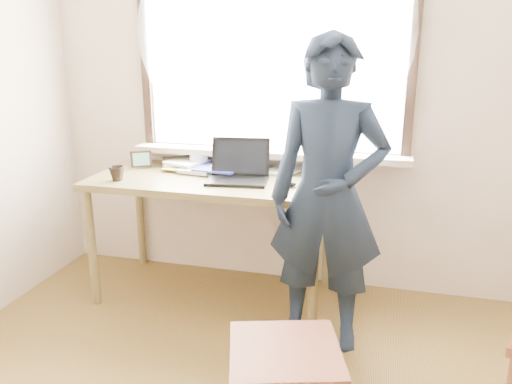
% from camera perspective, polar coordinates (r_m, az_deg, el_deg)
% --- Properties ---
extents(room_shell, '(3.52, 4.02, 2.61)m').
position_cam_1_polar(room_shell, '(1.58, -6.67, 16.97)').
color(room_shell, beige).
rests_on(room_shell, ground).
extents(desk, '(1.52, 0.76, 0.82)m').
position_cam_1_polar(desk, '(3.21, -4.92, 0.26)').
color(desk, olive).
rests_on(desk, ground).
extents(laptop, '(0.40, 0.34, 0.25)m').
position_cam_1_polar(laptop, '(3.09, -1.98, 2.44)').
color(laptop, black).
rests_on(laptop, desk).
extents(mug_white, '(0.17, 0.17, 0.10)m').
position_cam_1_polar(mug_white, '(3.43, -6.53, 3.60)').
color(mug_white, white).
rests_on(mug_white, desk).
extents(mug_dark, '(0.13, 0.13, 0.09)m').
position_cam_1_polar(mug_dark, '(3.19, -15.62, 2.04)').
color(mug_dark, black).
rests_on(mug_dark, desk).
extents(mouse, '(0.10, 0.07, 0.04)m').
position_cam_1_polar(mouse, '(2.96, 3.73, 0.99)').
color(mouse, black).
rests_on(mouse, desk).
extents(desk_clutter, '(0.86, 0.52, 0.05)m').
position_cam_1_polar(desk_clutter, '(3.36, -6.51, 2.90)').
color(desk_clutter, white).
rests_on(desk_clutter, desk).
extents(book_a, '(0.22, 0.28, 0.02)m').
position_cam_1_polar(book_a, '(3.54, -10.05, 3.24)').
color(book_a, white).
rests_on(book_a, desk).
extents(book_b, '(0.27, 0.32, 0.02)m').
position_cam_1_polar(book_b, '(3.35, 1.86, 2.68)').
color(book_b, white).
rests_on(book_b, desk).
extents(picture_frame, '(0.13, 0.09, 0.11)m').
position_cam_1_polar(picture_frame, '(3.48, -12.99, 3.54)').
color(picture_frame, black).
rests_on(picture_frame, desk).
extents(work_chair, '(0.54, 0.53, 0.45)m').
position_cam_1_polar(work_chair, '(2.14, 3.32, -19.00)').
color(work_chair, brown).
rests_on(work_chair, ground).
extents(person, '(0.63, 0.42, 1.69)m').
position_cam_1_polar(person, '(2.66, 8.20, -0.60)').
color(person, black).
rests_on(person, ground).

